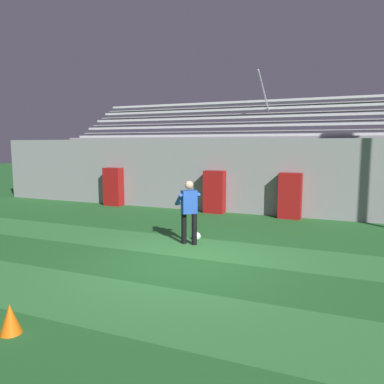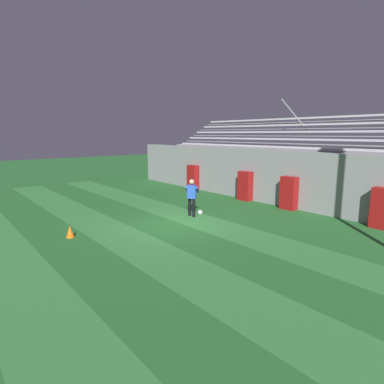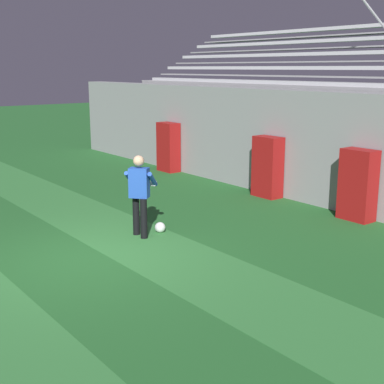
{
  "view_description": "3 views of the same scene",
  "coord_description": "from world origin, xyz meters",
  "views": [
    {
      "loc": [
        3.21,
        -7.36,
        2.6
      ],
      "look_at": [
        -1.1,
        2.99,
        1.16
      ],
      "focal_mm": 35.0,
      "sensor_mm": 36.0,
      "label": 1
    },
    {
      "loc": [
        10.28,
        -7.39,
        3.64
      ],
      "look_at": [
        -0.7,
        1.59,
        1.06
      ],
      "focal_mm": 30.0,
      "sensor_mm": 36.0,
      "label": 2
    },
    {
      "loc": [
        8.37,
        -4.09,
        3.36
      ],
      "look_at": [
        0.23,
        2.17,
        0.96
      ],
      "focal_mm": 50.0,
      "sensor_mm": 36.0,
      "label": 3
    }
  ],
  "objects": [
    {
      "name": "bleacher_stand",
      "position": [
        -0.0,
        8.84,
        1.5
      ],
      "size": [
        18.0,
        4.05,
        5.43
      ],
      "color": "gray",
      "rests_on": "ground"
    },
    {
      "name": "turf_stripe_far",
      "position": [
        0.0,
        1.21,
        0.0
      ],
      "size": [
        28.0,
        1.8,
        0.01
      ],
      "primitive_type": "cube",
      "color": "#337A38",
      "rests_on": "ground"
    },
    {
      "name": "turf_stripe_mid",
      "position": [
        0.0,
        -2.4,
        0.0
      ],
      "size": [
        28.0,
        1.8,
        0.01
      ],
      "primitive_type": "cube",
      "color": "#337A38",
      "rests_on": "ground"
    },
    {
      "name": "padding_pillar_far_right",
      "position": [
        5.6,
        5.95,
        0.8
      ],
      "size": [
        0.78,
        0.44,
        1.61
      ],
      "primitive_type": "cube",
      "color": "maroon",
      "rests_on": "ground"
    },
    {
      "name": "traffic_cone",
      "position": [
        -0.98,
        -3.81,
        0.21
      ],
      "size": [
        0.3,
        0.3,
        0.42
      ],
      "primitive_type": "cone",
      "color": "orange",
      "rests_on": "ground"
    },
    {
      "name": "padding_pillar_gate_right",
      "position": [
        1.4,
        5.95,
        0.8
      ],
      "size": [
        0.78,
        0.44,
        1.61
      ],
      "primitive_type": "cube",
      "color": "maroon",
      "rests_on": "ground"
    },
    {
      "name": "ground_plane",
      "position": [
        0.0,
        0.0,
        0.0
      ],
      "size": [
        80.0,
        80.0,
        0.0
      ],
      "primitive_type": "plane",
      "color": "#236028"
    },
    {
      "name": "padding_pillar_far_left",
      "position": [
        -5.95,
        5.95,
        0.8
      ],
      "size": [
        0.78,
        0.44,
        1.61
      ],
      "primitive_type": "cube",
      "color": "maroon",
      "rests_on": "ground"
    },
    {
      "name": "padding_pillar_gate_left",
      "position": [
        -1.4,
        5.95,
        0.8
      ],
      "size": [
        0.78,
        0.44,
        1.61
      ],
      "primitive_type": "cube",
      "color": "maroon",
      "rests_on": "ground"
    },
    {
      "name": "back_wall",
      "position": [
        0.0,
        6.5,
        1.4
      ],
      "size": [
        24.0,
        0.6,
        2.8
      ],
      "primitive_type": "cube",
      "color": "gray",
      "rests_on": "ground"
    },
    {
      "name": "soccer_ball",
      "position": [
        -0.5,
        1.89,
        0.11
      ],
      "size": [
        0.22,
        0.22,
        0.22
      ],
      "primitive_type": "sphere",
      "color": "white",
      "rests_on": "ground"
    },
    {
      "name": "turf_stripe_near",
      "position": [
        0.0,
        -6.0,
        0.0
      ],
      "size": [
        28.0,
        1.8,
        0.01
      ],
      "primitive_type": "cube",
      "color": "#337A38",
      "rests_on": "ground"
    },
    {
      "name": "goalkeeper",
      "position": [
        -0.54,
        1.43,
        0.95
      ],
      "size": [
        0.74,
        0.73,
        1.67
      ],
      "color": "black",
      "rests_on": "ground"
    }
  ]
}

